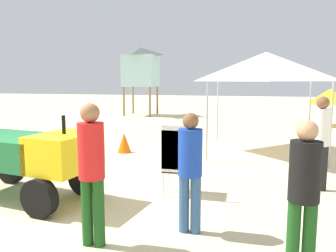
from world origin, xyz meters
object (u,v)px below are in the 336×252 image
Objects in this scene: utility_cart at (28,155)px; lifeguard_near_right at (92,165)px; lifeguard_near_center at (321,137)px; surfboard_pile at (22,149)px; traffic_cone_near at (124,143)px; lifeguard_near_left at (304,187)px; lifeguard_far_right at (190,165)px; popup_canopy at (266,67)px; beach_umbrella_left at (330,96)px; stacked_plastic_chairs at (176,155)px; lifeguard_tower at (141,67)px.

lifeguard_near_right is at bearing -34.58° from utility_cart.
lifeguard_near_right is (-3.15, -2.95, 0.01)m from lifeguard_near_center.
surfboard_pile is 2.74m from traffic_cone_near.
surfboard_pile is 1.58× the size of lifeguard_near_left.
popup_canopy is at bearing 78.32° from lifeguard_far_right.
lifeguard_near_left is 0.94× the size of lifeguard_near_center.
lifeguard_near_left is 6.49m from popup_canopy.
stacked_plastic_chairs is at bearing -114.09° from beach_umbrella_left.
utility_cart is at bearing -129.34° from popup_canopy.
lifeguard_near_left is at bearing -32.03° from surfboard_pile.
lifeguard_near_right is (4.06, -4.02, 0.83)m from surfboard_pile.
surfboard_pile is at bearing 147.97° from lifeguard_near_left.
utility_cart is at bearing -161.35° from lifeguard_near_center.
lifeguard_near_right is (-0.62, -2.04, 0.29)m from stacked_plastic_chairs.
utility_cart is at bearing -122.27° from beach_umbrella_left.
stacked_plastic_chairs is 5.11m from surfboard_pile.
lifeguard_near_right is at bearing -44.70° from surfboard_pile.
lifeguard_near_left is 0.42× the size of lifeguard_tower.
beach_umbrella_left reaches higher than surfboard_pile.
lifeguard_tower is (-5.47, 14.54, 1.89)m from lifeguard_far_right.
surfboard_pile is 7.34m from lifeguard_near_center.
beach_umbrella_left is at bearing 57.73° from utility_cart.
lifeguard_tower is at bearing 165.67° from beach_umbrella_left.
lifeguard_tower is at bearing 114.03° from lifeguard_near_left.
popup_canopy is at bearing 50.66° from utility_cart.
beach_umbrella_left is (4.76, 10.65, 0.61)m from stacked_plastic_chairs.
lifeguard_near_left is (6.49, -4.06, 0.74)m from surfboard_pile.
lifeguard_near_center is at bearing -75.20° from popup_canopy.
popup_canopy is 11.11m from lifeguard_tower.
lifeguard_tower is 6.93× the size of traffic_cone_near.
beach_umbrella_left reaches higher than traffic_cone_near.
popup_canopy is (1.65, 4.23, 1.69)m from stacked_plastic_chairs.
lifeguard_tower is 10.64m from traffic_cone_near.
beach_umbrella_left is (9.45, 8.68, 1.14)m from surfboard_pile.
stacked_plastic_chairs is at bearing 73.20° from lifeguard_near_right.
lifeguard_near_center reaches higher than lifeguard_near_left.
surfboard_pile is at bearing 146.85° from lifeguard_far_right.
utility_cart is 1.63× the size of lifeguard_near_left.
lifeguard_tower is at bearing 110.75° from stacked_plastic_chairs.
lifeguard_near_left is at bearing -103.61° from lifeguard_near_center.
lifeguard_near_center is 4.32m from lifeguard_near_right.
utility_cart reaches higher than traffic_cone_near.
stacked_plastic_chairs is at bearing -160.33° from lifeguard_near_center.
lifeguard_near_center is 0.45× the size of lifeguard_tower.
lifeguard_far_right is (5.17, -3.38, 0.73)m from surfboard_pile.
lifeguard_tower reaches higher than lifeguard_far_right.
lifeguard_far_right is 0.55× the size of popup_canopy.
traffic_cone_near is at bearing 86.58° from utility_cart.
lifeguard_near_left is 6.66m from traffic_cone_near.
utility_cart is 5.27m from lifeguard_near_center.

